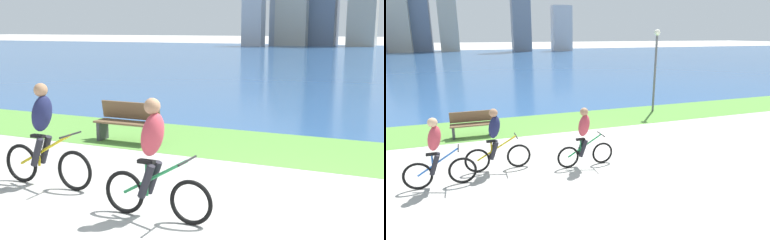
# 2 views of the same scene
# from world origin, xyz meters

# --- Properties ---
(ground_plane) EXTENTS (300.00, 300.00, 0.00)m
(ground_plane) POSITION_xyz_m (0.00, 0.00, 0.00)
(ground_plane) COLOR #B2AFA8
(grass_strip_bayside) EXTENTS (120.00, 2.94, 0.01)m
(grass_strip_bayside) POSITION_xyz_m (0.00, 3.49, 0.00)
(grass_strip_bayside) COLOR #59933D
(grass_strip_bayside) RESTS_ON ground
(cyclist_lead) EXTENTS (1.63, 0.52, 1.65)m
(cyclist_lead) POSITION_xyz_m (-1.14, -1.20, 0.83)
(cyclist_lead) COLOR black
(cyclist_lead) RESTS_ON ground
(cyclist_trailing) EXTENTS (1.74, 0.52, 1.69)m
(cyclist_trailing) POSITION_xyz_m (-3.45, -0.68, 0.84)
(cyclist_trailing) COLOR black
(cyclist_trailing) RESTS_ON ground
(bench_near_path) EXTENTS (1.50, 0.47, 0.90)m
(bench_near_path) POSITION_xyz_m (-3.96, 2.66, 0.45)
(bench_near_path) COLOR brown
(bench_near_path) RESTS_ON ground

